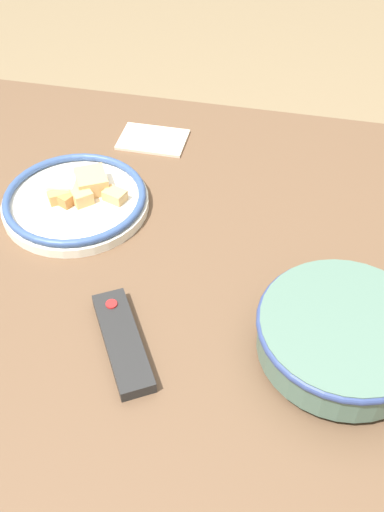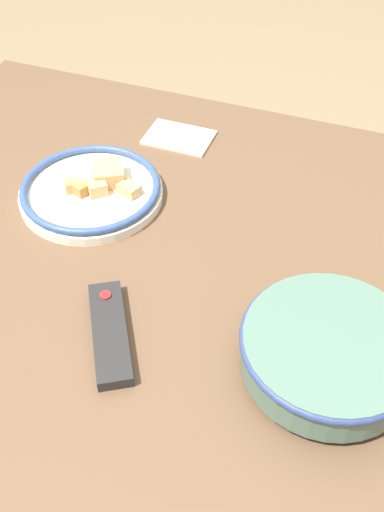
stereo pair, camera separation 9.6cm
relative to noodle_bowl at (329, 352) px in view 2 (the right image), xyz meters
The scene contains 6 objects.
ground_plane 0.88m from the noodle_bowl, 25.20° to the right, with size 8.00×8.00×0.00m, color #7F6B4C.
dining_table 0.33m from the noodle_bowl, 25.20° to the right, with size 1.32×1.01×0.78m.
noodle_bowl is the anchor object (origin of this frame).
food_plate 0.54m from the noodle_bowl, 25.39° to the right, with size 0.27×0.27×0.05m.
tv_remote 0.32m from the noodle_bowl, ahead, with size 0.14×0.18×0.02m.
folded_napkin 0.62m from the noodle_bowl, 49.07° to the right, with size 0.14×0.10×0.01m.
Camera 2 is at (-0.27, 0.65, 1.49)m, focal length 42.00 mm.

